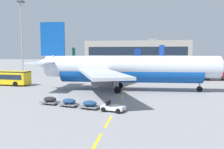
% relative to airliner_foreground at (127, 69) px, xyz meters
% --- Properties ---
extents(ground, '(400.00, 400.00, 0.00)m').
position_rel_airliner_foreground_xyz_m(ground, '(21.80, 20.32, -3.95)').
color(ground, gray).
extents(apron_paint_markings, '(8.00, 97.99, 0.01)m').
position_rel_airliner_foreground_xyz_m(apron_paint_markings, '(-0.20, 18.15, -3.95)').
color(apron_paint_markings, yellow).
rests_on(apron_paint_markings, ground).
extents(airliner_foreground, '(34.76, 34.60, 12.20)m').
position_rel_airliner_foreground_xyz_m(airliner_foreground, '(0.00, 0.00, 0.00)').
color(airliner_foreground, silver).
rests_on(airliner_foreground, ground).
extents(airliner_mid_left, '(26.69, 26.18, 9.38)m').
position_rel_airliner_foreground_xyz_m(airliner_mid_left, '(-11.64, 85.35, -0.91)').
color(airliner_mid_left, silver).
rests_on(airliner_mid_left, ground).
extents(airliner_far_center, '(28.58, 29.05, 10.19)m').
position_rel_airliner_foreground_xyz_m(airliner_far_center, '(-41.10, 81.83, -0.65)').
color(airliner_far_center, silver).
rests_on(airliner_far_center, ground).
extents(airliner_far_right, '(27.11, 28.96, 10.93)m').
position_rel_airliner_foreground_xyz_m(airliner_far_right, '(17.37, 68.16, -0.41)').
color(airliner_far_right, white).
rests_on(airliner_far_right, ground).
extents(apron_shuttle_bus, '(12.22, 3.84, 3.00)m').
position_rel_airliner_foreground_xyz_m(apron_shuttle_bus, '(-26.51, 3.84, -2.20)').
color(apron_shuttle_bus, yellow).
rests_on(apron_shuttle_bus, ground).
extents(catering_truck, '(7.21, 3.22, 3.14)m').
position_rel_airliner_foreground_xyz_m(catering_truck, '(20.10, 19.54, -2.30)').
color(catering_truck, black).
rests_on(catering_truck, ground).
extents(baggage_train, '(11.52, 4.81, 1.14)m').
position_rel_airliner_foreground_xyz_m(baggage_train, '(-4.65, -13.82, -3.42)').
color(baggage_train, silver).
rests_on(baggage_train, ground).
extents(apron_light_mast_near, '(1.80, 1.80, 23.36)m').
position_rel_airliner_foreground_xyz_m(apron_light_mast_near, '(-36.58, 30.12, 10.69)').
color(apron_light_mast_near, slate).
rests_on(apron_light_mast_near, ground).
extents(terminal_satellite, '(69.30, 22.75, 16.77)m').
position_rel_airliner_foreground_xyz_m(terminal_satellite, '(-2.86, 122.44, 3.65)').
color(terminal_satellite, '#9E998E').
rests_on(terminal_satellite, ground).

